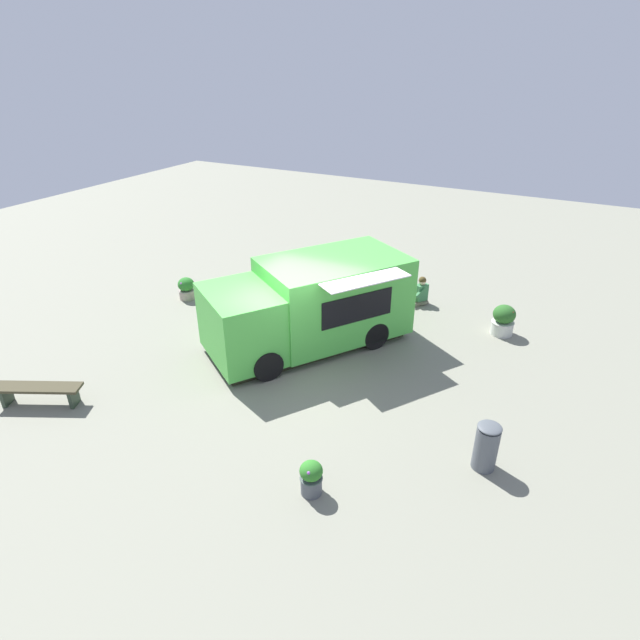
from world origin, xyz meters
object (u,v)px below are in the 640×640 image
at_px(plaza_bench, 38,390).
at_px(person_customer, 420,293).
at_px(planter_flowering_side, 311,477).
at_px(planter_flowering_near, 503,320).
at_px(food_truck, 311,306).
at_px(trash_bin, 486,446).
at_px(planter_flowering_far, 186,288).

bearing_deg(plaza_bench, person_customer, 146.84).
bearing_deg(planter_flowering_side, planter_flowering_near, 165.85).
xyz_separation_m(person_customer, plaza_bench, (8.62, -5.63, 0.00)).
distance_m(person_customer, plaza_bench, 10.30).
bearing_deg(food_truck, planter_flowering_side, 28.54).
bearing_deg(planter_flowering_near, planter_flowering_side, -14.15).
xyz_separation_m(planter_flowering_side, trash_bin, (-2.00, 2.47, 0.14)).
bearing_deg(plaza_bench, planter_flowering_far, -171.66).
relative_size(food_truck, planter_flowering_far, 7.93).
relative_size(planter_flowering_near, plaza_bench, 0.46).
height_order(food_truck, trash_bin, food_truck).
relative_size(planter_flowering_side, plaza_bench, 0.36).
relative_size(food_truck, planter_flowering_side, 8.25).
bearing_deg(person_customer, planter_flowering_near, 72.46).
bearing_deg(plaza_bench, trash_bin, 105.92).
bearing_deg(planter_flowering_near, trash_bin, 6.73).
bearing_deg(planter_flowering_side, person_customer, -175.12).
relative_size(food_truck, planter_flowering_near, 6.47).
height_order(food_truck, planter_flowering_side, food_truck).
xyz_separation_m(planter_flowering_far, trash_bin, (3.12, 9.62, 0.14)).
distance_m(person_customer, trash_bin, 6.88).
distance_m(food_truck, planter_flowering_far, 4.79).
xyz_separation_m(food_truck, trash_bin, (2.51, 4.92, -0.59)).
height_order(person_customer, trash_bin, trash_bin).
xyz_separation_m(food_truck, planter_flowering_far, (-0.61, -4.70, -0.72)).
distance_m(planter_flowering_near, trash_bin, 5.35).
relative_size(planter_flowering_near, planter_flowering_far, 1.23).
relative_size(food_truck, person_customer, 6.27).
relative_size(plaza_bench, trash_bin, 1.91).
relative_size(planter_flowering_near, trash_bin, 0.89).
relative_size(person_customer, plaza_bench, 0.48).
height_order(food_truck, planter_flowering_near, food_truck).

